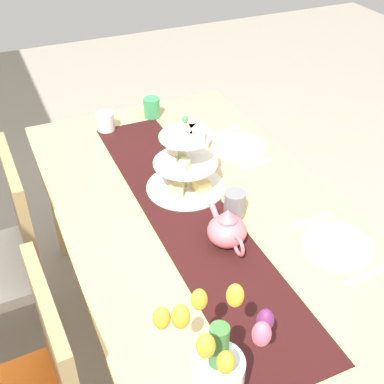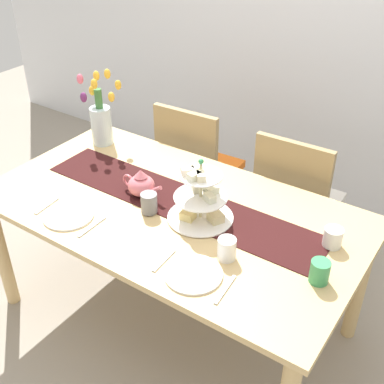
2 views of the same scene
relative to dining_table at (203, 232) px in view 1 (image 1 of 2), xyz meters
name	(u,v)px [view 1 (image 1 of 2)]	position (x,y,z in m)	size (l,w,h in m)	color
ground_plane	(201,341)	(0.00, 0.00, -0.64)	(8.00, 8.00, 0.00)	gray
dining_table	(203,232)	(0.00, 0.00, 0.00)	(1.79, 0.98, 0.73)	tan
table_runner	(190,216)	(0.00, 0.05, 0.09)	(1.46, 0.28, 0.00)	black
tiered_cake_stand	(185,166)	(0.16, 0.00, 0.19)	(0.30, 0.30, 0.30)	beige
teapot	(227,230)	(-0.18, 0.00, 0.15)	(0.24, 0.13, 0.14)	#D66B75
tulip_vase	(217,380)	(-0.71, 0.30, 0.24)	(0.22, 0.23, 0.42)	silver
cream_jug	(106,122)	(0.72, 0.15, 0.13)	(0.08, 0.08, 0.09)	white
dinner_plate_left	(338,245)	(-0.34, -0.33, 0.10)	(0.23, 0.23, 0.01)	white
fork_left	(367,275)	(-0.49, -0.33, 0.09)	(0.02, 0.15, 0.01)	silver
knife_left	(312,220)	(-0.20, -0.33, 0.09)	(0.01, 0.17, 0.01)	silver
dinner_plate_right	(239,146)	(0.35, -0.33, 0.10)	(0.23, 0.23, 0.01)	white
fork_right	(255,164)	(0.20, -0.33, 0.09)	(0.02, 0.15, 0.01)	silver
knife_right	(223,132)	(0.49, -0.33, 0.09)	(0.01, 0.17, 0.01)	silver
mug_grey	(235,204)	(-0.06, -0.09, 0.14)	(0.08, 0.08, 0.10)	slate
mug_white_text	(200,140)	(0.40, -0.17, 0.14)	(0.08, 0.08, 0.10)	white
mug_orange	(152,108)	(0.76, -0.08, 0.14)	(0.08, 0.08, 0.10)	#389356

